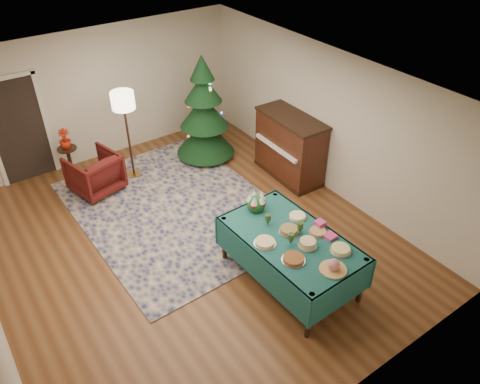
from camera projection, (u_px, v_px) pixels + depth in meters
room_shell at (183, 173)px, 7.10m from camera, size 7.00×7.00×7.00m
doorway at (19, 129)px, 8.82m from camera, size 1.08×0.04×2.16m
rug at (175, 208)px, 8.60m from camera, size 3.31×4.28×0.02m
buffet_table at (291, 246)px, 6.78m from camera, size 1.30×2.14×0.82m
platter_0 at (334, 266)px, 6.12m from camera, size 0.37×0.37×0.18m
platter_1 at (340, 249)px, 6.44m from camera, size 0.30×0.30×0.07m
platter_2 at (294, 259)px, 6.29m from camera, size 0.33×0.33×0.06m
platter_3 at (308, 244)px, 6.50m from camera, size 0.27×0.27×0.11m
platter_4 at (318, 232)px, 6.76m from camera, size 0.28×0.28×0.05m
platter_5 at (265, 242)px, 6.56m from camera, size 0.32×0.32×0.06m
platter_6 at (289, 230)px, 6.76m from camera, size 0.30×0.30×0.08m
platter_7 at (297, 216)px, 7.05m from camera, size 0.28×0.28×0.05m
goblet_0 at (268, 219)px, 6.86m from camera, size 0.09×0.09×0.19m
goblet_1 at (300, 228)px, 6.71m from camera, size 0.09×0.09×0.19m
goblet_2 at (291, 239)px, 6.51m from camera, size 0.09×0.09×0.19m
napkin_stack at (330, 236)px, 6.68m from camera, size 0.17×0.17×0.04m
gift_box at (320, 224)px, 6.84m from camera, size 0.14×0.14×0.11m
centerpiece at (256, 202)px, 7.14m from camera, size 0.29×0.30×0.34m
armchair at (94, 171)px, 8.82m from camera, size 1.01×0.97×0.86m
floor_lamp at (124, 106)px, 8.64m from camera, size 0.43×0.43×1.79m
side_table at (70, 163)px, 9.28m from camera, size 0.37×0.37×0.66m
potted_plant at (66, 143)px, 9.02m from camera, size 0.22×0.40×0.22m
christmas_tree at (204, 114)px, 9.55m from camera, size 1.62×1.62×2.23m
piano at (290, 147)px, 9.15m from camera, size 0.75×1.52×1.30m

